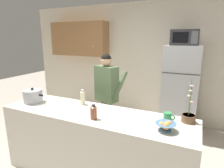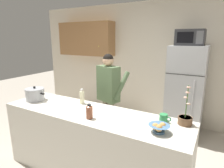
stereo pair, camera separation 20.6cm
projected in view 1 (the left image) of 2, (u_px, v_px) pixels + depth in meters
back_wall_unit at (132, 58)px, 4.37m from camera, size 6.00×0.48×2.60m
kitchen_island at (94, 145)px, 2.49m from camera, size 2.49×0.68×0.92m
refrigerator at (180, 90)px, 3.67m from camera, size 0.64×0.68×1.70m
microwave at (185, 37)px, 3.41m from camera, size 0.48×0.37×0.28m
person_near_pot at (107, 89)px, 3.26m from camera, size 0.57×0.52×1.58m
cooking_pot at (33, 96)px, 2.75m from camera, size 0.39×0.28×0.22m
coffee_mug at (168, 117)px, 2.14m from camera, size 0.13×0.09×0.10m
bread_bowl at (166, 126)px, 1.90m from camera, size 0.21×0.21×0.10m
bottle_near_edge at (83, 97)px, 2.65m from camera, size 0.07×0.07×0.22m
bottle_mid_counter at (94, 112)px, 2.17m from camera, size 0.08×0.08×0.18m
potted_orchid at (188, 117)px, 2.10m from camera, size 0.15×0.15×0.44m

